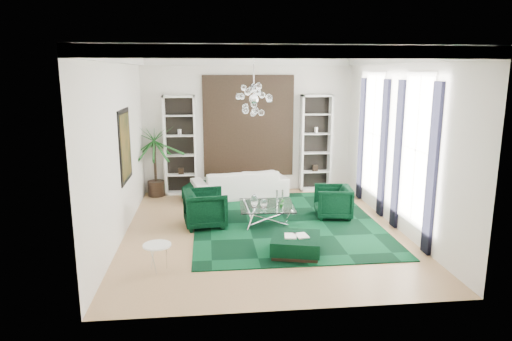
{
  "coord_description": "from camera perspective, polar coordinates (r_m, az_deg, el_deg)",
  "views": [
    {
      "loc": [
        -1.18,
        -9.54,
        3.45
      ],
      "look_at": [
        -0.1,
        0.5,
        1.25
      ],
      "focal_mm": 32.0,
      "sensor_mm": 36.0,
      "label": 1
    }
  ],
  "objects": [
    {
      "name": "curtain_far_b",
      "position": [
        12.65,
        13.04,
        3.82
      ],
      "size": [
        0.07,
        0.3,
        3.25
      ],
      "primitive_type": "cube",
      "color": "black",
      "rests_on": "floor"
    },
    {
      "name": "rug",
      "position": [
        10.72,
        3.69,
        -6.43
      ],
      "size": [
        4.2,
        5.0,
        0.02
      ],
      "primitive_type": "cube",
      "color": "black",
      "rests_on": "floor"
    },
    {
      "name": "shelving_left",
      "position": [
        13.03,
        -9.46,
        3.1
      ],
      "size": [
        0.9,
        0.38,
        2.8
      ],
      "primitive_type": null,
      "color": "white",
      "rests_on": "floor"
    },
    {
      "name": "wall_front",
      "position": [
        6.34,
        4.78,
        -1.88
      ],
      "size": [
        6.0,
        0.02,
        3.8
      ],
      "primitive_type": "cube",
      "color": "silver",
      "rests_on": "ground"
    },
    {
      "name": "wall_left",
      "position": [
        9.84,
        -16.8,
        2.73
      ],
      "size": [
        0.02,
        7.0,
        3.8
      ],
      "primitive_type": "cube",
      "color": "silver",
      "rests_on": "ground"
    },
    {
      "name": "chandelier",
      "position": [
        10.0,
        -0.28,
        8.88
      ],
      "size": [
        1.01,
        1.01,
        0.77
      ],
      "primitive_type": null,
      "rotation": [
        0.0,
        0.0,
        0.2
      ],
      "color": "white",
      "rests_on": "ceiling"
    },
    {
      "name": "painting",
      "position": [
        10.42,
        -15.98,
        3.01
      ],
      "size": [
        0.04,
        1.3,
        1.6
      ],
      "primitive_type": "cube",
      "color": "black",
      "rests_on": "wall_left"
    },
    {
      "name": "sofa",
      "position": [
        12.74,
        -2.07,
        -1.64
      ],
      "size": [
        2.76,
        1.53,
        0.76
      ],
      "primitive_type": "imported",
      "rotation": [
        0.0,
        0.0,
        3.35
      ],
      "color": "white",
      "rests_on": "floor"
    },
    {
      "name": "window_near",
      "position": [
        9.72,
        19.39,
        2.44
      ],
      "size": [
        0.03,
        1.1,
        2.9
      ],
      "primitive_type": "cube",
      "color": "white",
      "rests_on": "wall_right"
    },
    {
      "name": "window_far",
      "position": [
        11.9,
        14.48,
        4.44
      ],
      "size": [
        0.03,
        1.1,
        2.9
      ],
      "primitive_type": "cube",
      "color": "white",
      "rests_on": "wall_right"
    },
    {
      "name": "palm",
      "position": [
        12.96,
        -12.57,
        2.39
      ],
      "size": [
        2.11,
        2.11,
        2.56
      ],
      "primitive_type": null,
      "rotation": [
        0.0,
        0.0,
        0.41
      ],
      "color": "#19591E",
      "rests_on": "floor"
    },
    {
      "name": "ceiling_medallion",
      "position": [
        9.91,
        0.72,
        14.17
      ],
      "size": [
        0.9,
        0.9,
        0.05
      ],
      "primitive_type": "cylinder",
      "color": "white",
      "rests_on": "ceiling"
    },
    {
      "name": "ottoman_front",
      "position": [
        8.89,
        5.0,
        -9.29
      ],
      "size": [
        1.1,
        1.1,
        0.36
      ],
      "primitive_type": "cube",
      "rotation": [
        0.0,
        0.0,
        -0.25
      ],
      "color": "black",
      "rests_on": "floor"
    },
    {
      "name": "book",
      "position": [
        8.82,
        5.03,
        -8.09
      ],
      "size": [
        0.46,
        0.31,
        0.03
      ],
      "primitive_type": "cube",
      "color": "white",
      "rests_on": "ottoman_front"
    },
    {
      "name": "curtain_near_b",
      "position": [
        10.44,
        17.3,
        1.83
      ],
      "size": [
        0.07,
        0.3,
        3.25
      ],
      "primitive_type": "cube",
      "color": "black",
      "rests_on": "floor"
    },
    {
      "name": "armchair_right",
      "position": [
        11.09,
        9.6,
        -3.9
      ],
      "size": [
        0.94,
        0.92,
        0.77
      ],
      "primitive_type": "imported",
      "rotation": [
        0.0,
        0.0,
        -1.69
      ],
      "color": "black",
      "rests_on": "floor"
    },
    {
      "name": "floor",
      "position": [
        10.21,
        0.87,
        -7.48
      ],
      "size": [
        6.0,
        7.0,
        0.02
      ],
      "primitive_type": "cube",
      "color": "tan",
      "rests_on": "ground"
    },
    {
      "name": "coffee_table",
      "position": [
        10.62,
        1.34,
        -5.44
      ],
      "size": [
        1.29,
        1.29,
        0.42
      ],
      "primitive_type": null,
      "rotation": [
        0.0,
        0.0,
        -0.05
      ],
      "color": "white",
      "rests_on": "floor"
    },
    {
      "name": "shelving_right",
      "position": [
        13.38,
        7.48,
        3.4
      ],
      "size": [
        0.9,
        0.38,
        2.8
      ],
      "primitive_type": null,
      "color": "white",
      "rests_on": "floor"
    },
    {
      "name": "table_plant",
      "position": [
        10.32,
        3.24,
        -4.12
      ],
      "size": [
        0.12,
        0.1,
        0.22
      ],
      "primitive_type": "imported",
      "rotation": [
        0.0,
        0.0,
        0.06
      ],
      "color": "#19591E",
      "rests_on": "coffee_table"
    },
    {
      "name": "tapestry",
      "position": [
        13.14,
        -0.95,
        5.54
      ],
      "size": [
        2.5,
        0.06,
        2.8
      ],
      "primitive_type": "cube",
      "color": "black",
      "rests_on": "wall_back"
    },
    {
      "name": "curtain_far_a",
      "position": [
        11.21,
        15.62,
        2.62
      ],
      "size": [
        0.07,
        0.3,
        3.25
      ],
      "primitive_type": "cube",
      "color": "black",
      "rests_on": "floor"
    },
    {
      "name": "ottoman_side",
      "position": [
        12.62,
        -6.47,
        -2.65
      ],
      "size": [
        1.21,
        1.21,
        0.42
      ],
      "primitive_type": "cube",
      "rotation": [
        0.0,
        0.0,
        -0.35
      ],
      "color": "black",
      "rests_on": "floor"
    },
    {
      "name": "curtain_near_a",
      "position": [
        9.06,
        21.16,
        0.02
      ],
      "size": [
        0.07,
        0.3,
        3.25
      ],
      "primitive_type": "cube",
      "color": "black",
      "rests_on": "floor"
    },
    {
      "name": "wall_back",
      "position": [
        13.19,
        -0.97,
        5.57
      ],
      "size": [
        6.0,
        0.02,
        3.8
      ],
      "primitive_type": "cube",
      "color": "silver",
      "rests_on": "ground"
    },
    {
      "name": "armchair_left",
      "position": [
        10.38,
        -6.35,
        -4.73
      ],
      "size": [
        1.04,
        1.01,
        0.84
      ],
      "primitive_type": "imported",
      "rotation": [
        0.0,
        0.0,
        1.7
      ],
      "color": "black",
      "rests_on": "floor"
    },
    {
      "name": "wall_right",
      "position": [
        10.53,
        17.41,
        3.29
      ],
      "size": [
        0.02,
        7.0,
        3.8
      ],
      "primitive_type": "cube",
      "color": "silver",
      "rests_on": "ground"
    },
    {
      "name": "crown_molding",
      "position": [
        9.61,
        0.94,
        13.81
      ],
      "size": [
        6.0,
        7.0,
        0.18
      ],
      "primitive_type": null,
      "color": "white",
      "rests_on": "ceiling"
    },
    {
      "name": "side_table",
      "position": [
        8.34,
        -12.2,
        -10.63
      ],
      "size": [
        0.56,
        0.56,
        0.48
      ],
      "primitive_type": "cylinder",
      "rotation": [
        0.0,
        0.0,
        0.13
      ],
      "color": "white",
      "rests_on": "floor"
    },
    {
      "name": "ceiling",
      "position": [
        9.62,
        0.94,
        14.46
      ],
      "size": [
        6.0,
        7.0,
        0.02
      ],
      "primitive_type": "cube",
      "color": "white",
      "rests_on": "ground"
    }
  ]
}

